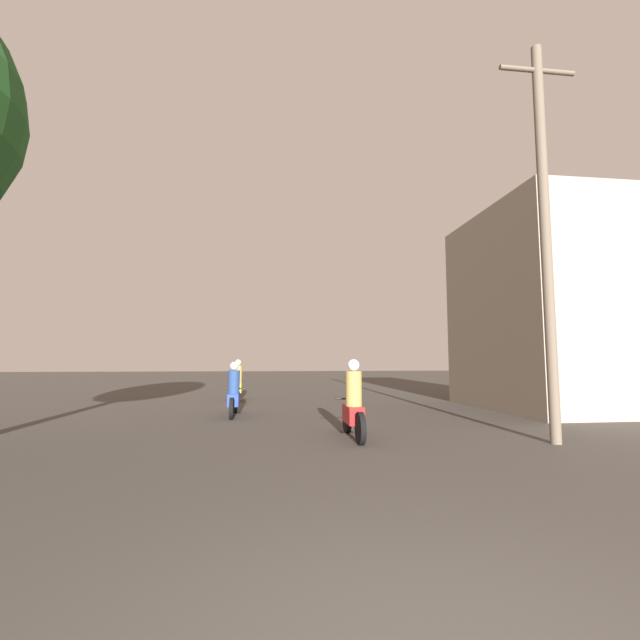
{
  "coord_description": "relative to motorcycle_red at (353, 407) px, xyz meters",
  "views": [
    {
      "loc": [
        -0.9,
        -1.82,
        1.55
      ],
      "look_at": [
        1.32,
        16.04,
        3.25
      ],
      "focal_mm": 24.0,
      "sensor_mm": 36.0,
      "label": 1
    }
  ],
  "objects": [
    {
      "name": "utility_pole_near",
      "position": [
        3.63,
        -0.99,
        3.48
      ],
      "size": [
        1.6,
        0.2,
        7.87
      ],
      "color": "#6B5B4C",
      "rests_on": "ground_plane"
    },
    {
      "name": "motorcycle_blue",
      "position": [
        -2.63,
        3.78,
        -0.02
      ],
      "size": [
        0.6,
        1.99,
        1.5
      ],
      "rotation": [
        0.0,
        0.0,
        -0.09
      ],
      "color": "black",
      "rests_on": "ground_plane"
    },
    {
      "name": "building_right_near",
      "position": [
        7.32,
        4.28,
        2.55
      ],
      "size": [
        4.33,
        5.71,
        6.36
      ],
      "color": "gray",
      "rests_on": "ground_plane"
    },
    {
      "name": "motorcycle_red",
      "position": [
        0.0,
        0.0,
        0.0
      ],
      "size": [
        0.6,
        1.94,
        1.57
      ],
      "rotation": [
        0.0,
        0.0,
        0.15
      ],
      "color": "black",
      "rests_on": "ground_plane"
    },
    {
      "name": "motorcycle_yellow",
      "position": [
        -2.84,
        8.61,
        0.01
      ],
      "size": [
        0.6,
        1.83,
        1.58
      ],
      "rotation": [
        0.0,
        0.0,
        0.01
      ],
      "color": "black",
      "rests_on": "ground_plane"
    }
  ]
}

